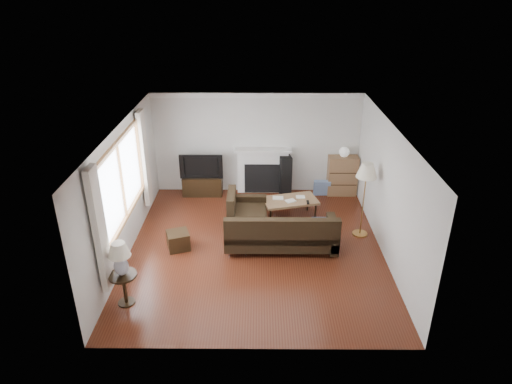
{
  "coord_description": "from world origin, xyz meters",
  "views": [
    {
      "loc": [
        0.06,
        -7.79,
        4.95
      ],
      "look_at": [
        0.0,
        0.3,
        1.1
      ],
      "focal_mm": 32.0,
      "sensor_mm": 36.0,
      "label": 1
    }
  ],
  "objects_px": {
    "tv_stand": "(203,185)",
    "sectional_sofa": "(281,231)",
    "coffee_table": "(290,209)",
    "side_table": "(125,289)",
    "bookshelf": "(342,176)",
    "floor_lamp": "(364,200)"
  },
  "relations": [
    {
      "from": "tv_stand",
      "to": "coffee_table",
      "type": "bearing_deg",
      "value": -30.45
    },
    {
      "from": "bookshelf",
      "to": "floor_lamp",
      "type": "distance_m",
      "value": 2.01
    },
    {
      "from": "tv_stand",
      "to": "sectional_sofa",
      "type": "bearing_deg",
      "value": -53.55
    },
    {
      "from": "bookshelf",
      "to": "side_table",
      "type": "xyz_separation_m",
      "value": [
        -4.26,
        -4.25,
        -0.21
      ]
    },
    {
      "from": "sectional_sofa",
      "to": "floor_lamp",
      "type": "height_order",
      "value": "floor_lamp"
    },
    {
      "from": "sectional_sofa",
      "to": "coffee_table",
      "type": "xyz_separation_m",
      "value": [
        0.26,
        1.26,
        -0.16
      ]
    },
    {
      "from": "bookshelf",
      "to": "side_table",
      "type": "distance_m",
      "value": 6.02
    },
    {
      "from": "tv_stand",
      "to": "side_table",
      "type": "distance_m",
      "value": 4.3
    },
    {
      "from": "coffee_table",
      "to": "floor_lamp",
      "type": "bearing_deg",
      "value": -40.92
    },
    {
      "from": "sectional_sofa",
      "to": "side_table",
      "type": "height_order",
      "value": "sectional_sofa"
    },
    {
      "from": "sectional_sofa",
      "to": "coffee_table",
      "type": "height_order",
      "value": "sectional_sofa"
    },
    {
      "from": "tv_stand",
      "to": "bookshelf",
      "type": "xyz_separation_m",
      "value": [
        3.45,
        0.03,
        0.25
      ]
    },
    {
      "from": "tv_stand",
      "to": "coffee_table",
      "type": "xyz_separation_m",
      "value": [
        2.09,
        -1.23,
        -0.01
      ]
    },
    {
      "from": "coffee_table",
      "to": "sectional_sofa",
      "type": "bearing_deg",
      "value": -115.86
    },
    {
      "from": "tv_stand",
      "to": "side_table",
      "type": "bearing_deg",
      "value": -100.87
    },
    {
      "from": "coffee_table",
      "to": "bookshelf",
      "type": "bearing_deg",
      "value": 28.52
    },
    {
      "from": "coffee_table",
      "to": "side_table",
      "type": "relative_size",
      "value": 2.06
    },
    {
      "from": "tv_stand",
      "to": "sectional_sofa",
      "type": "distance_m",
      "value": 3.09
    },
    {
      "from": "floor_lamp",
      "to": "sectional_sofa",
      "type": "bearing_deg",
      "value": -162.56
    },
    {
      "from": "sectional_sofa",
      "to": "coffee_table",
      "type": "bearing_deg",
      "value": 78.48
    },
    {
      "from": "bookshelf",
      "to": "coffee_table",
      "type": "distance_m",
      "value": 1.87
    },
    {
      "from": "coffee_table",
      "to": "side_table",
      "type": "height_order",
      "value": "side_table"
    }
  ]
}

